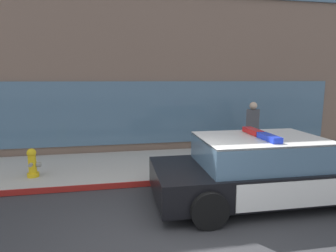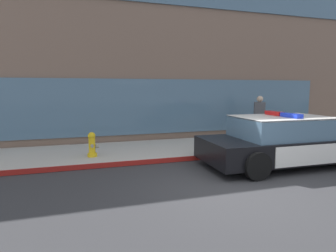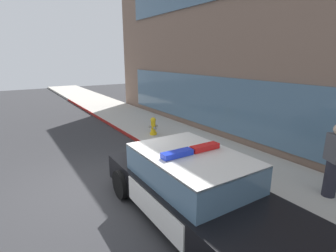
% 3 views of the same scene
% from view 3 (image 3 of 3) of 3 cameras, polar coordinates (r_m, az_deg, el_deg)
% --- Properties ---
extents(ground, '(48.00, 48.00, 0.00)m').
position_cam_3_polar(ground, '(7.09, -15.79, -12.83)').
color(ground, '#303033').
extents(sidewalk, '(48.00, 2.92, 0.15)m').
position_cam_3_polar(sidewalk, '(8.90, 9.52, -6.03)').
color(sidewalk, '#B2ADA3').
rests_on(sidewalk, ground).
extents(curb_red_paint, '(28.80, 0.04, 0.14)m').
position_cam_3_polar(curb_red_paint, '(8.04, 1.63, -8.18)').
color(curb_red_paint, maroon).
rests_on(curb_red_paint, ground).
extents(police_cruiser, '(4.86, 2.18, 1.49)m').
position_cam_3_polar(police_cruiser, '(5.40, 5.92, -13.39)').
color(police_cruiser, black).
rests_on(police_cruiser, ground).
extents(fire_hydrant, '(0.34, 0.39, 0.73)m').
position_cam_3_polar(fire_hydrant, '(10.53, -3.27, -0.06)').
color(fire_hydrant, gold).
rests_on(fire_hydrant, sidewalk).
extents(pedestrian_on_sidewalk, '(0.47, 0.42, 1.71)m').
position_cam_3_polar(pedestrian_on_sidewalk, '(6.86, 32.85, -6.48)').
color(pedestrian_on_sidewalk, '#23232D').
rests_on(pedestrian_on_sidewalk, sidewalk).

